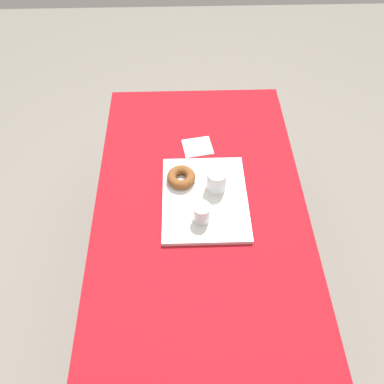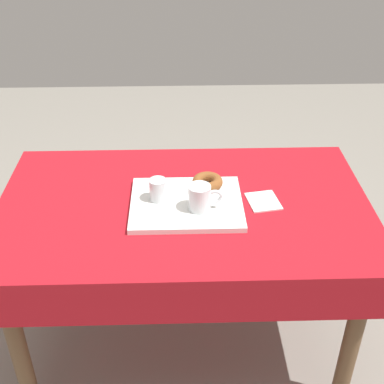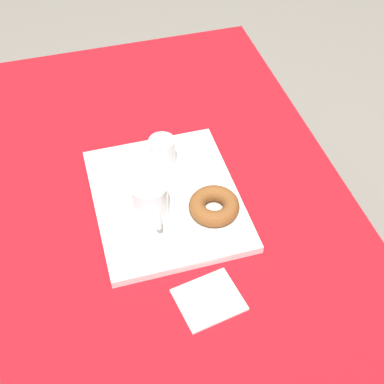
{
  "view_description": "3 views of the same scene",
  "coord_description": "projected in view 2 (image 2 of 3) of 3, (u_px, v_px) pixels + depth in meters",
  "views": [
    {
      "loc": [
        0.81,
        -0.06,
        1.91
      ],
      "look_at": [
        -0.01,
        -0.03,
        0.78
      ],
      "focal_mm": 33.86,
      "sensor_mm": 36.0,
      "label": 1
    },
    {
      "loc": [
        0.02,
        1.55,
        1.8
      ],
      "look_at": [
        -0.03,
        -0.0,
        0.78
      ],
      "focal_mm": 47.99,
      "sensor_mm": 36.0,
      "label": 2
    },
    {
      "loc": [
        -0.85,
        0.19,
        1.69
      ],
      "look_at": [
        -0.03,
        -0.04,
        0.77
      ],
      "focal_mm": 50.82,
      "sensor_mm": 36.0,
      "label": 3
    }
  ],
  "objects": [
    {
      "name": "ground_plane",
      "position": [
        185.0,
        338.0,
        2.29
      ],
      "size": [
        6.0,
        6.0,
        0.0
      ],
      "primitive_type": "plane",
      "color": "gray"
    },
    {
      "name": "dining_table",
      "position": [
        184.0,
        224.0,
        1.94
      ],
      "size": [
        1.37,
        0.83,
        0.73
      ],
      "color": "#A8141E",
      "rests_on": "ground"
    },
    {
      "name": "serving_tray",
      "position": [
        186.0,
        204.0,
        1.86
      ],
      "size": [
        0.4,
        0.33,
        0.02
      ],
      "primitive_type": "cube",
      "color": "white",
      "rests_on": "dining_table"
    },
    {
      "name": "tea_mug_left",
      "position": [
        200.0,
        198.0,
        1.8
      ],
      "size": [
        0.12,
        0.08,
        0.09
      ],
      "color": "white",
      "rests_on": "serving_tray"
    },
    {
      "name": "water_glass_near",
      "position": [
        158.0,
        191.0,
        1.85
      ],
      "size": [
        0.06,
        0.06,
        0.08
      ],
      "color": "white",
      "rests_on": "serving_tray"
    },
    {
      "name": "donut_plate_left",
      "position": [
        207.0,
        187.0,
        1.94
      ],
      "size": [
        0.13,
        0.13,
        0.01
      ],
      "primitive_type": "cylinder",
      "color": "white",
      "rests_on": "serving_tray"
    },
    {
      "name": "sugar_donut_left",
      "position": [
        208.0,
        182.0,
        1.92
      ],
      "size": [
        0.11,
        0.11,
        0.04
      ],
      "primitive_type": "torus",
      "color": "brown",
      "rests_on": "donut_plate_left"
    },
    {
      "name": "paper_napkin",
      "position": [
        263.0,
        202.0,
        1.89
      ],
      "size": [
        0.13,
        0.14,
        0.01
      ],
      "primitive_type": "cube",
      "rotation": [
        0.0,
        0.0,
        0.17
      ],
      "color": "white",
      "rests_on": "dining_table"
    }
  ]
}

